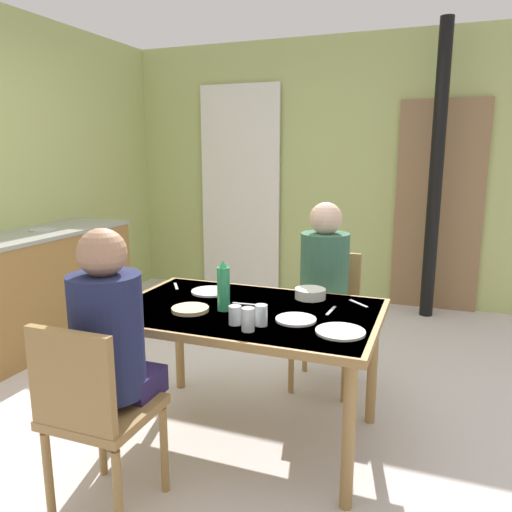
{
  "coord_description": "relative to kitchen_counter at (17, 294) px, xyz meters",
  "views": [
    {
      "loc": [
        1.26,
        -2.36,
        1.51
      ],
      "look_at": [
        0.35,
        0.06,
        0.97
      ],
      "focal_mm": 34.7,
      "sensor_mm": 36.0,
      "label": 1
    }
  ],
  "objects": [
    {
      "name": "cutlery_fork_far",
      "position": [
        2.06,
        -0.41,
        0.27
      ],
      "size": [
        0.15,
        0.03,
        0.0
      ],
      "primitive_type": "cube",
      "rotation": [
        0.0,
        0.0,
        0.08
      ],
      "color": "silver",
      "rests_on": "dining_table"
    },
    {
      "name": "drinking_glass_by_far_diner",
      "position": [
        2.24,
        -0.69,
        0.32
      ],
      "size": [
        0.06,
        0.06,
        0.1
      ],
      "primitive_type": "cylinder",
      "color": "silver",
      "rests_on": "dining_table"
    },
    {
      "name": "cutlery_knife_near",
      "position": [
        2.61,
        -0.19,
        0.27
      ],
      "size": [
        0.12,
        0.11,
        0.0
      ],
      "primitive_type": "cube",
      "rotation": [
        0.0,
        0.0,
        2.38
      ],
      "color": "silver",
      "rests_on": "dining_table"
    },
    {
      "name": "wall_left",
      "position": [
        -0.33,
        0.29,
        0.87
      ],
      "size": [
        0.1,
        4.13,
        2.64
      ],
      "primitive_type": "cube",
      "color": "#B3BF6F",
      "rests_on": "ground_plane"
    },
    {
      "name": "curtain_panel",
      "position": [
        0.92,
        2.26,
        0.66
      ],
      "size": [
        0.9,
        0.03,
        2.22
      ],
      "primitive_type": "cube",
      "color": "white",
      "rests_on": "ground_plane"
    },
    {
      "name": "door_wooden",
      "position": [
        2.97,
        2.28,
        0.55
      ],
      "size": [
        0.8,
        0.05,
        2.0
      ],
      "primitive_type": "cube",
      "color": "olive",
      "rests_on": "ground_plane"
    },
    {
      "name": "person_near_diner",
      "position": [
        1.73,
        -1.14,
        0.33
      ],
      "size": [
        0.3,
        0.37,
        0.77
      ],
      "color": "#281D4B",
      "rests_on": "ground_plane"
    },
    {
      "name": "dinner_plate_near_right",
      "position": [
        2.38,
        -0.57,
        0.28
      ],
      "size": [
        0.2,
        0.2,
        0.01
      ],
      "primitive_type": "cylinder",
      "color": "white",
      "rests_on": "dining_table"
    },
    {
      "name": "kitchen_counter",
      "position": [
        0.0,
        0.0,
        0.0
      ],
      "size": [
        0.61,
        2.15,
        0.91
      ],
      "color": "olive",
      "rests_on": "ground_plane"
    },
    {
      "name": "cutlery_fork_near",
      "position": [
        2.5,
        -0.37,
        0.27
      ],
      "size": [
        0.03,
        0.15,
        0.0
      ],
      "primitive_type": "cube",
      "rotation": [
        0.0,
        0.0,
        4.65
      ],
      "color": "silver",
      "rests_on": "dining_table"
    },
    {
      "name": "chair_near_diner",
      "position": [
        1.73,
        -1.28,
        0.05
      ],
      "size": [
        0.4,
        0.4,
        0.87
      ],
      "color": "olive",
      "rests_on": "ground_plane"
    },
    {
      "name": "cutlery_knife_far",
      "position": [
        1.53,
        -0.23,
        0.27
      ],
      "size": [
        0.1,
        0.13,
        0.0
      ],
      "primitive_type": "cube",
      "rotation": [
        0.0,
        0.0,
        5.31
      ],
      "color": "silver",
      "rests_on": "dining_table"
    },
    {
      "name": "serving_bowl_center",
      "position": [
        2.35,
        -0.18,
        0.3
      ],
      "size": [
        0.17,
        0.17,
        0.05
      ],
      "primitive_type": "cylinder",
      "color": "white",
      "rests_on": "dining_table"
    },
    {
      "name": "person_far_diner",
      "position": [
        2.34,
        0.18,
        0.33
      ],
      "size": [
        0.3,
        0.37,
        0.77
      ],
      "rotation": [
        0.0,
        0.0,
        3.14
      ],
      "color": "#386D4F",
      "rests_on": "ground_plane"
    },
    {
      "name": "ground_plane",
      "position": [
        1.73,
        -0.39,
        -0.45
      ],
      "size": [
        7.17,
        7.17,
        0.0
      ],
      "primitive_type": "plane",
      "color": "silver"
    },
    {
      "name": "stove_pipe_column",
      "position": [
        2.93,
        2.01,
        0.87
      ],
      "size": [
        0.12,
        0.12,
        2.64
      ],
      "primitive_type": "cylinder",
      "color": "black",
      "rests_on": "ground_plane"
    },
    {
      "name": "chair_far_diner",
      "position": [
        2.34,
        0.31,
        0.05
      ],
      "size": [
        0.4,
        0.4,
        0.87
      ],
      "rotation": [
        0.0,
        0.0,
        3.14
      ],
      "color": "olive",
      "rests_on": "ground_plane"
    },
    {
      "name": "dinner_plate_near_left",
      "position": [
        1.78,
        -0.27,
        0.28
      ],
      "size": [
        0.22,
        0.22,
        0.01
      ],
      "primitive_type": "cylinder",
      "color": "white",
      "rests_on": "dining_table"
    },
    {
      "name": "dinner_plate_far_center",
      "position": [
        2.61,
        -0.66,
        0.28
      ],
      "size": [
        0.22,
        0.22,
        0.01
      ],
      "primitive_type": "cylinder",
      "color": "white",
      "rests_on": "dining_table"
    },
    {
      "name": "dining_table",
      "position": [
        2.08,
        -0.48,
        0.2
      ],
      "size": [
        1.37,
        0.89,
        0.72
      ],
      "color": "olive",
      "rests_on": "ground_plane"
    },
    {
      "name": "drinking_glass_spare_center",
      "position": [
        2.12,
        -0.72,
        0.32
      ],
      "size": [
        0.06,
        0.06,
        0.09
      ],
      "primitive_type": "cylinder",
      "color": "silver",
      "rests_on": "dining_table"
    },
    {
      "name": "water_bottle_green_near",
      "position": [
        1.98,
        -0.55,
        0.39
      ],
      "size": [
        0.07,
        0.07,
        0.26
      ],
      "color": "#2E9659",
      "rests_on": "dining_table"
    },
    {
      "name": "bread_plate_sliced",
      "position": [
        1.83,
        -0.62,
        0.28
      ],
      "size": [
        0.19,
        0.19,
        0.02
      ],
      "primitive_type": "cylinder",
      "color": "#DBB77A",
      "rests_on": "dining_table"
    },
    {
      "name": "wall_back",
      "position": [
        1.73,
        2.36,
        0.87
      ],
      "size": [
        4.32,
        0.1,
        2.64
      ],
      "primitive_type": "cube",
      "color": "#B1BD6F",
      "rests_on": "ground_plane"
    },
    {
      "name": "drinking_glass_by_near_diner",
      "position": [
        2.21,
        -0.78,
        0.32
      ],
      "size": [
        0.06,
        0.06,
        0.11
      ],
      "primitive_type": "cylinder",
      "color": "silver",
      "rests_on": "dining_table"
    }
  ]
}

